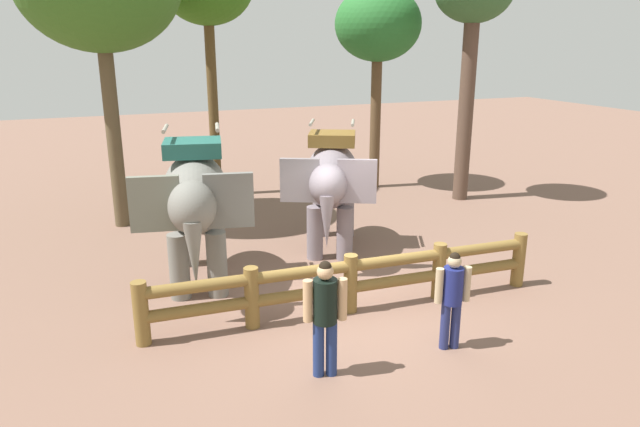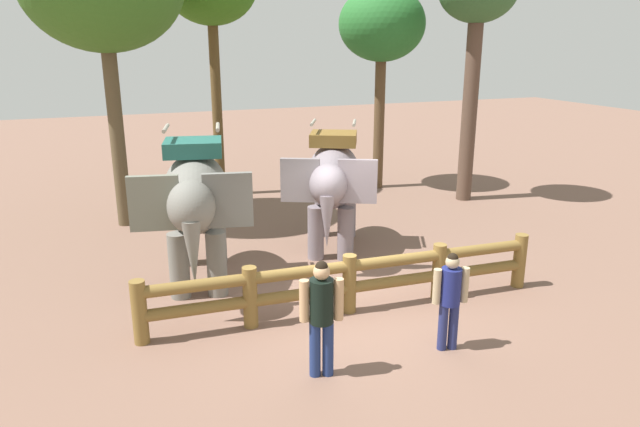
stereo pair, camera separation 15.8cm
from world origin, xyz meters
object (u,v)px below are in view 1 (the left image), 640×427
Objects in this scene: elephant_center at (331,180)px; tourist_woman_in_black at (452,294)px; elephant_near_left at (195,199)px; tree_far_left at (378,27)px; tourist_man_in_blue at (325,311)px; tree_far_right at (474,1)px; log_fence at (350,279)px.

tourist_woman_in_black is (-0.02, -4.71, -0.71)m from elephant_center.
elephant_near_left is 9.34m from tree_far_left.
tree_far_left is at bearing 59.43° from tourist_man_in_blue.
tourist_man_in_blue is at bearing -113.98° from elephant_center.
tourist_woman_in_black is at bearing -0.39° from tourist_man_in_blue.
elephant_near_left is 9.87m from tree_far_right.
tourist_man_in_blue is at bearing -75.35° from elephant_near_left.
log_fence is 2.12× the size of elephant_center.
tree_far_left reaches higher than tourist_woman_in_black.
tourist_woman_in_black is 10.19m from tree_far_right.
tree_far_right is (7.39, 7.33, 4.57)m from tourist_man_in_blue.
elephant_center is (3.11, 0.80, -0.09)m from elephant_near_left.
tree_far_right reaches higher than tourist_woman_in_black.
log_fence is at bearing 55.26° from tourist_man_in_blue.
tree_far_right reaches higher than elephant_near_left.
elephant_center is 7.11m from tree_far_right.
tourist_woman_in_black reaches higher than log_fence.
elephant_center is at bearing 66.02° from tourist_man_in_blue.
log_fence is 10.04m from tree_far_left.
tourist_man_in_blue reaches higher than log_fence.
log_fence is at bearing -45.06° from elephant_near_left.
tree_far_left is 2.91m from tree_far_right.
elephant_center reaches higher than log_fence.
tourist_woman_in_black is at bearing -110.52° from tree_far_left.
elephant_near_left is 5.05m from tourist_woman_in_black.
elephant_center is 5.18m from tourist_man_in_blue.
log_fence is 1.05× the size of tree_far_right.
log_fence is at bearing -137.82° from tree_far_right.
elephant_near_left is 0.59× the size of tree_far_left.
elephant_center is 0.55× the size of tree_far_left.
log_fence is at bearing -106.93° from elephant_center.
tree_far_left is (4.48, 7.88, 4.31)m from log_fence.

